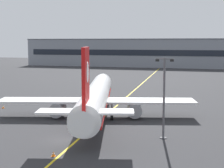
# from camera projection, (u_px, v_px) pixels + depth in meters

# --- Properties ---
(ground_plane) EXTENTS (400.00, 400.00, 0.00)m
(ground_plane) POSITION_uv_depth(u_px,v_px,m) (64.00, 141.00, 42.44)
(ground_plane) COLOR #2D2D30
(taxiway_centreline) EXTENTS (9.67, 179.77, 0.01)m
(taxiway_centreline) POSITION_uv_depth(u_px,v_px,m) (122.00, 101.00, 71.10)
(taxiway_centreline) COLOR yellow
(taxiway_centreline) RESTS_ON ground
(airliner_foreground) EXTENTS (32.20, 40.93, 11.65)m
(airliner_foreground) POSITION_uv_depth(u_px,v_px,m) (96.00, 97.00, 54.92)
(airliner_foreground) COLOR white
(airliner_foreground) RESTS_ON ground
(apron_lamp_post) EXTENTS (2.24, 0.90, 10.29)m
(apron_lamp_post) POSITION_uv_depth(u_px,v_px,m) (164.00, 96.00, 42.79)
(apron_lamp_post) COLOR #515156
(apron_lamp_post) RESTS_ON ground
(safety_cone_by_nose_gear) EXTENTS (0.44, 0.44, 0.55)m
(safety_cone_by_nose_gear) POSITION_uv_depth(u_px,v_px,m) (124.00, 100.00, 70.12)
(safety_cone_by_nose_gear) COLOR orange
(safety_cone_by_nose_gear) RESTS_ON ground
(safety_cone_by_port_wing) EXTENTS (0.44, 0.44, 0.55)m
(safety_cone_by_port_wing) POSITION_uv_depth(u_px,v_px,m) (3.00, 107.00, 63.11)
(safety_cone_by_port_wing) COLOR orange
(safety_cone_by_port_wing) RESTS_ON ground
(safety_cone_by_tail) EXTENTS (0.44, 0.44, 0.55)m
(safety_cone_by_tail) POSITION_uv_depth(u_px,v_px,m) (53.00, 154.00, 36.59)
(safety_cone_by_tail) COLOR orange
(safety_cone_by_tail) RESTS_ON ground
(terminal_building) EXTENTS (161.00, 12.40, 13.84)m
(terminal_building) POSITION_uv_depth(u_px,v_px,m) (185.00, 53.00, 162.75)
(terminal_building) COLOR gray
(terminal_building) RESTS_ON ground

